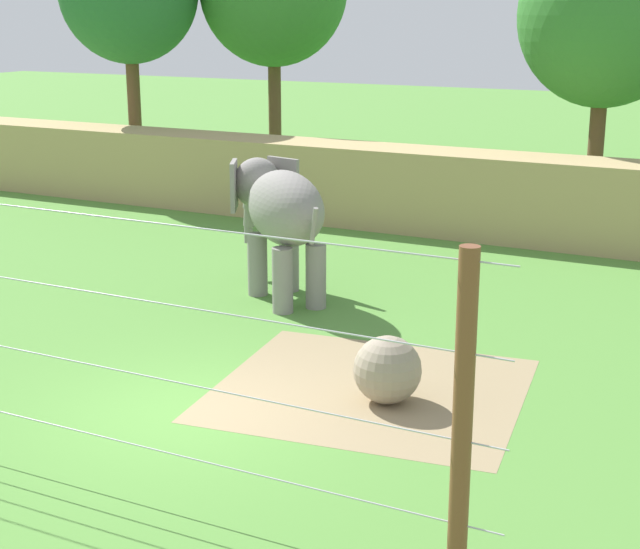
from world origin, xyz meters
TOP-DOWN VIEW (x-y plane):
  - ground_plane at (0.00, 0.00)m, footprint 120.00×120.00m
  - dirt_patch at (2.13, 2.08)m, footprint 5.29×4.96m
  - embankment_wall at (0.00, 13.18)m, footprint 36.00×1.80m
  - elephant at (-1.60, 5.86)m, footprint 3.28×2.93m
  - enrichment_ball at (2.56, 1.74)m, footprint 1.06×1.06m
  - cable_fence at (0.00, -2.33)m, footprint 11.16×0.21m
  - tree_right_of_centre at (2.67, 16.40)m, footprint 4.74×4.74m

SIDE VIEW (x-z plane):
  - ground_plane at x=0.00m, z-range 0.00..0.00m
  - dirt_patch at x=2.13m, z-range 0.00..0.01m
  - enrichment_ball at x=2.56m, z-range 0.00..1.06m
  - embankment_wall at x=0.00m, z-range 0.00..2.20m
  - elephant at x=-1.60m, z-range 0.45..3.23m
  - cable_fence at x=0.00m, z-range 0.01..3.68m
  - tree_right_of_centre at x=2.67m, z-range 1.58..9.75m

